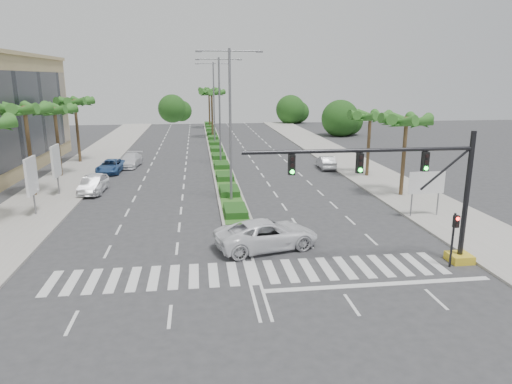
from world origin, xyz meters
TOP-DOWN VIEW (x-y plane):
  - ground at (0.00, 0.00)m, footprint 160.00×160.00m
  - footpath_right at (15.20, 20.00)m, footprint 6.00×120.00m
  - footpath_left at (-15.20, 20.00)m, footprint 6.00×120.00m
  - median at (0.00, 45.00)m, footprint 2.20×75.00m
  - median_grass at (0.00, 45.00)m, footprint 1.80×75.00m
  - signal_gantry at (9.27, -0.00)m, footprint 12.60×1.20m
  - pedestrian_signal at (10.60, -0.68)m, footprint 0.28×0.36m
  - direction_sign at (13.50, 7.99)m, footprint 2.70×0.11m
  - billboard_near at (-14.50, 12.00)m, footprint 0.18×2.10m
  - billboard_far at (-14.50, 18.00)m, footprint 0.18×2.10m
  - palm_left_mid at (-16.50, 18.00)m, footprint 4.57×4.68m
  - palm_left_far at (-16.50, 26.00)m, footprint 4.57×4.68m
  - palm_left_end at (-16.50, 34.00)m, footprint 4.57×4.68m
  - palm_right_near at (14.50, 14.00)m, footprint 4.57×4.68m
  - palm_right_far at (14.50, 22.00)m, footprint 4.57×4.68m
  - palm_median_a at (0.00, 55.00)m, footprint 4.57×4.68m
  - palm_median_b at (0.00, 70.00)m, footprint 4.57×4.68m
  - streetlight_near at (0.00, 14.00)m, footprint 5.10×0.25m
  - streetlight_mid at (0.00, 30.00)m, footprint 5.10×0.25m
  - streetlight_far at (0.00, 46.00)m, footprint 5.10×0.25m
  - car_parked_a at (-11.76, 18.87)m, footprint 2.07×4.87m
  - car_parked_b at (-11.80, 18.47)m, footprint 1.83×4.56m
  - car_parked_c at (-11.80, 27.46)m, footprint 2.70×5.16m
  - car_parked_d at (-10.23, 30.69)m, footprint 2.67×5.29m
  - car_crossing at (1.30, 3.42)m, footprint 6.65×4.21m
  - car_right at (11.53, 26.68)m, footprint 1.74×4.36m

SIDE VIEW (x-z plane):
  - ground at x=0.00m, z-range 0.00..0.00m
  - footpath_right at x=15.20m, z-range 0.00..0.15m
  - footpath_left at x=-15.20m, z-range 0.00..0.15m
  - median at x=0.00m, z-range 0.00..0.20m
  - median_grass at x=0.00m, z-range 0.20..0.24m
  - car_parked_c at x=-11.80m, z-range 0.00..1.39m
  - car_right at x=11.53m, z-range 0.00..1.41m
  - car_parked_b at x=-11.80m, z-range 0.00..1.47m
  - car_parked_d at x=-10.23m, z-range 0.00..1.47m
  - car_parked_a at x=-11.76m, z-range 0.00..1.64m
  - car_crossing at x=1.30m, z-range 0.00..1.71m
  - pedestrian_signal at x=10.60m, z-range 0.54..3.54m
  - direction_sign at x=13.50m, z-range 0.75..4.15m
  - billboard_near at x=-14.50m, z-range 0.79..5.14m
  - billboard_far at x=-14.50m, z-range 0.79..5.14m
  - signal_gantry at x=9.27m, z-range -0.14..7.06m
  - palm_right_far at x=14.50m, z-range 2.54..9.29m
  - palm_right_near at x=14.50m, z-range 2.68..9.73m
  - palm_left_far at x=-16.50m, z-range 2.82..10.17m
  - streetlight_near at x=0.00m, z-range 0.81..12.81m
  - streetlight_mid at x=0.00m, z-range 0.81..12.81m
  - streetlight_far at x=0.00m, z-range 0.81..12.81m
  - palm_left_end at x=-16.50m, z-range 3.01..10.76m
  - palm_left_mid at x=-16.50m, z-range 3.10..11.05m
  - palm_median_a at x=0.00m, z-range 3.15..11.20m
  - palm_median_b at x=0.00m, z-range 3.15..11.20m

